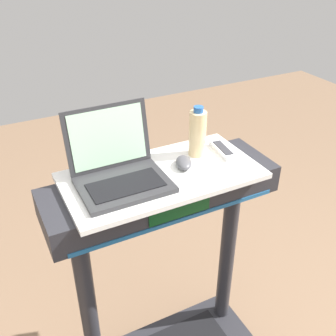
# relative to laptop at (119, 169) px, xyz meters

# --- Properties ---
(desk_board) EXTENTS (0.73, 0.37, 0.02)m
(desk_board) POSITION_rel_laptop_xyz_m (0.16, -0.02, -0.06)
(desk_board) COLOR white
(desk_board) RESTS_ON treadmill_base
(laptop) EXTENTS (0.31, 0.28, 0.25)m
(laptop) POSITION_rel_laptop_xyz_m (0.00, 0.00, 0.00)
(laptop) COLOR #2D2D30
(laptop) RESTS_ON desk_board
(computer_mouse) EXTENTS (0.10, 0.12, 0.03)m
(computer_mouse) POSITION_rel_laptop_xyz_m (0.25, -0.02, -0.03)
(computer_mouse) COLOR #4C4C51
(computer_mouse) RESTS_ON desk_board
(water_bottle) EXTENTS (0.07, 0.07, 0.20)m
(water_bottle) POSITION_rel_laptop_xyz_m (0.35, 0.04, 0.04)
(water_bottle) COLOR beige
(water_bottle) RESTS_ON desk_board
(tv_remote) EXTENTS (0.06, 0.16, 0.02)m
(tv_remote) POSITION_rel_laptop_xyz_m (0.45, 0.01, -0.04)
(tv_remote) COLOR silver
(tv_remote) RESTS_ON desk_board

